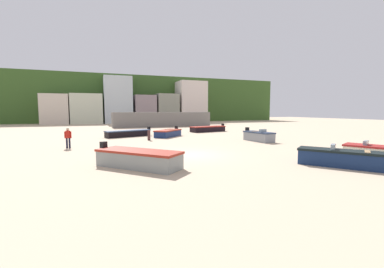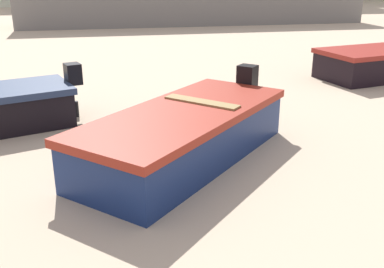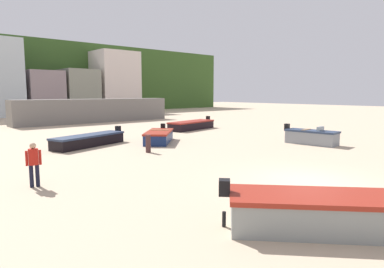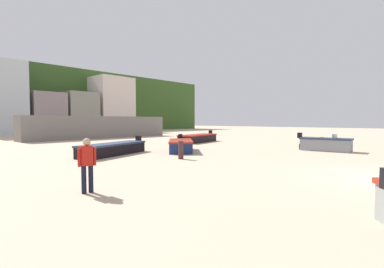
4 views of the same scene
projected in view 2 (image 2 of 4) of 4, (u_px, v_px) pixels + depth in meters
name	position (u px, v px, depth m)	size (l,w,h in m)	color
boat_navy_1	(186.00, 134.00, 6.82)	(3.84, 3.88, 1.11)	navy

